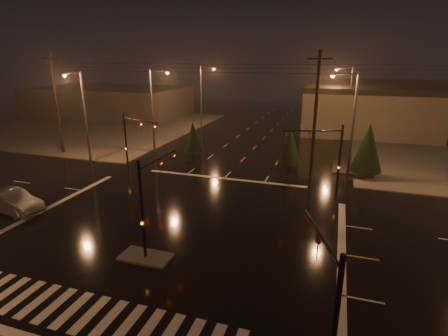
{
  "coord_description": "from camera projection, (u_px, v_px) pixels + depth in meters",
  "views": [
    {
      "loc": [
        9.98,
        -19.71,
        11.26
      ],
      "look_at": [
        1.87,
        5.17,
        3.0
      ],
      "focal_mm": 28.0,
      "sensor_mm": 36.0,
      "label": 1
    }
  ],
  "objects": [
    {
      "name": "conifer_0",
      "position": [
        368.0,
        147.0,
        33.64
      ],
      "size": [
        3.0,
        3.0,
        5.39
      ],
      "color": "black",
      "rests_on": "ground"
    },
    {
      "name": "ground",
      "position": [
        175.0,
        228.0,
        24.21
      ],
      "size": [
        140.0,
        140.0,
        0.0
      ],
      "primitive_type": "plane",
      "color": "black",
      "rests_on": "ground"
    },
    {
      "name": "car_crossing",
      "position": [
        12.0,
        201.0,
        26.5
      ],
      "size": [
        5.4,
        2.49,
        1.72
      ],
      "primitive_type": "imported",
      "rotation": [
        0.0,
        0.0,
        1.44
      ],
      "color": "#56585E",
      "rests_on": "ground"
    },
    {
      "name": "utility_pole_0",
      "position": [
        57.0,
        103.0,
        41.55
      ],
      "size": [
        2.2,
        0.32,
        12.0
      ],
      "color": "black",
      "rests_on": "ground"
    },
    {
      "name": "signal_mast_nw",
      "position": [
        132.0,
        136.0,
        35.06
      ],
      "size": [
        4.84,
        1.86,
        6.0
      ],
      "color": "black",
      "rests_on": "ground"
    },
    {
      "name": "streetlight_4",
      "position": [
        348.0,
        96.0,
        51.8
      ],
      "size": [
        2.77,
        0.32,
        10.0
      ],
      "color": "#38383A",
      "rests_on": "ground"
    },
    {
      "name": "streetlight_3",
      "position": [
        350.0,
        117.0,
        33.66
      ],
      "size": [
        2.77,
        0.32,
        10.0
      ],
      "color": "#38383A",
      "rests_on": "ground"
    },
    {
      "name": "signal_mast_ne",
      "position": [
        328.0,
        151.0,
        29.45
      ],
      "size": [
        4.84,
        1.86,
        6.0
      ],
      "color": "black",
      "rests_on": "ground"
    },
    {
      "name": "stop_bar_far",
      "position": [
        224.0,
        178.0,
        34.18
      ],
      "size": [
        16.0,
        0.5,
        0.01
      ],
      "primitive_type": "cube",
      "color": "beige",
      "rests_on": "ground"
    },
    {
      "name": "conifer_3",
      "position": [
        193.0,
        137.0,
        40.88
      ],
      "size": [
        2.23,
        2.23,
        4.18
      ],
      "color": "black",
      "rests_on": "ground"
    },
    {
      "name": "streetlight_2",
      "position": [
        203.0,
        93.0,
        56.59
      ],
      "size": [
        2.77,
        0.32,
        10.0
      ],
      "color": "#38383A",
      "rests_on": "ground"
    },
    {
      "name": "utility_pole_1",
      "position": [
        315.0,
        115.0,
        32.69
      ],
      "size": [
        2.2,
        0.32,
        12.0
      ],
      "color": "black",
      "rests_on": "ground"
    },
    {
      "name": "streetlight_1",
      "position": [
        154.0,
        105.0,
        42.09
      ],
      "size": [
        2.77,
        0.32,
        10.0
      ],
      "color": "#38383A",
      "rests_on": "ground"
    },
    {
      "name": "sidewalk_nw",
      "position": [
        93.0,
        126.0,
        60.25
      ],
      "size": [
        36.0,
        36.0,
        0.12
      ],
      "primitive_type": "cube",
      "color": "#4E4B46",
      "rests_on": "ground"
    },
    {
      "name": "signal_mast_median",
      "position": [
        150.0,
        193.0,
        20.29
      ],
      "size": [
        0.25,
        4.59,
        6.0
      ],
      "color": "black",
      "rests_on": "ground"
    },
    {
      "name": "signal_mast_se",
      "position": [
        327.0,
        304.0,
        11.23
      ],
      "size": [
        1.55,
        3.87,
        6.0
      ],
      "color": "black",
      "rests_on": "ground"
    },
    {
      "name": "conifer_4",
      "position": [
        290.0,
        146.0,
        36.11
      ],
      "size": [
        2.41,
        2.41,
        4.46
      ],
      "color": "black",
      "rests_on": "ground"
    },
    {
      "name": "streetlight_5",
      "position": [
        83.0,
        111.0,
        37.33
      ],
      "size": [
        0.32,
        2.77,
        10.0
      ],
      "color": "#38383A",
      "rests_on": "ground"
    },
    {
      "name": "commercial_block",
      "position": [
        109.0,
        101.0,
        71.79
      ],
      "size": [
        30.0,
        18.0,
        5.6
      ],
      "primitive_type": "cube",
      "color": "#44403C",
      "rests_on": "ground"
    },
    {
      "name": "crosswalk",
      "position": [
        90.0,
        314.0,
        16.05
      ],
      "size": [
        15.0,
        2.6,
        0.01
      ],
      "primitive_type": "cube",
      "color": "beige",
      "rests_on": "ground"
    },
    {
      "name": "median_island",
      "position": [
        146.0,
        257.0,
        20.56
      ],
      "size": [
        3.0,
        1.6,
        0.15
      ],
      "primitive_type": "cube",
      "color": "#4E4B46",
      "rests_on": "ground"
    }
  ]
}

